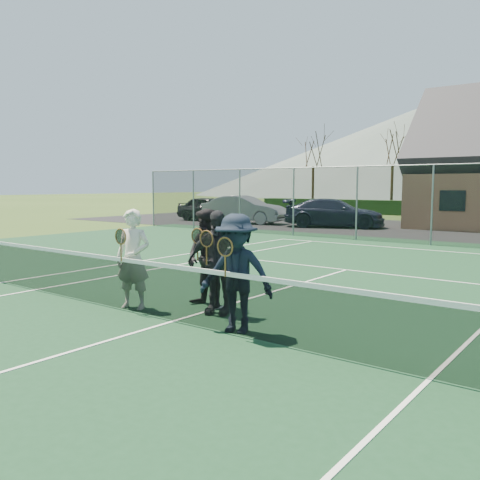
{
  "coord_description": "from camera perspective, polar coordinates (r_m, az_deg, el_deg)",
  "views": [
    {
      "loc": [
        5.8,
        -5.78,
        2.24
      ],
      "look_at": [
        0.22,
        1.5,
        1.25
      ],
      "focal_mm": 38.0,
      "sensor_mm": 36.0,
      "label": 1
    }
  ],
  "objects": [
    {
      "name": "player_a",
      "position": [
        9.32,
        -11.92,
        -2.1
      ],
      "size": [
        0.76,
        0.63,
        1.8
      ],
      "color": "silver",
      "rests_on": "court_surface"
    },
    {
      "name": "hill_west",
      "position": [
        105.59,
        20.74,
        9.43
      ],
      "size": [
        110.0,
        110.0,
        18.0
      ],
      "primitive_type": "cone",
      "color": "#51625A",
      "rests_on": "ground"
    },
    {
      "name": "player_b",
      "position": [
        9.22,
        -3.64,
        -2.08
      ],
      "size": [
        0.93,
        0.75,
        1.8
      ],
      "color": "black",
      "rests_on": "court_surface"
    },
    {
      "name": "tree_a",
      "position": [
        44.63,
        8.26,
        10.66
      ],
      "size": [
        3.2,
        3.2,
        7.77
      ],
      "color": "#342113",
      "rests_on": "ground"
    },
    {
      "name": "tree_b",
      "position": [
        41.66,
        16.84,
        10.79
      ],
      "size": [
        3.2,
        3.2,
        7.77
      ],
      "color": "#352313",
      "rests_on": "ground"
    },
    {
      "name": "car_a",
      "position": [
        31.95,
        -3.42,
        3.52
      ],
      "size": [
        4.65,
        2.06,
        1.56
      ],
      "primitive_type": "imported",
      "rotation": [
        0.0,
        0.0,
        1.52
      ],
      "color": "black",
      "rests_on": "ground"
    },
    {
      "name": "court_surface",
      "position": [
        8.48,
        -7.47,
        -9.13
      ],
      "size": [
        30.0,
        30.0,
        0.02
      ],
      "primitive_type": "cube",
      "color": "#14381E",
      "rests_on": "ground"
    },
    {
      "name": "car_c",
      "position": [
        27.6,
        10.52,
        2.99
      ],
      "size": [
        5.69,
        3.82,
        1.53
      ],
      "primitive_type": "imported",
      "rotation": [
        0.0,
        0.0,
        1.92
      ],
      "color": "black",
      "rests_on": "ground"
    },
    {
      "name": "car_b",
      "position": [
        29.96,
        0.45,
        3.44
      ],
      "size": [
        5.21,
        2.68,
        1.64
      ],
      "primitive_type": "imported",
      "rotation": [
        0.0,
        0.0,
        1.77
      ],
      "color": "gray",
      "rests_on": "ground"
    },
    {
      "name": "perimeter_fence",
      "position": [
        20.14,
        20.77,
        3.72
      ],
      "size": [
        30.07,
        0.07,
        3.02
      ],
      "color": "slate",
      "rests_on": "ground"
    },
    {
      "name": "player_c",
      "position": [
        8.75,
        -2.6,
        -2.51
      ],
      "size": [
        1.14,
        0.79,
        1.8
      ],
      "color": "#242529",
      "rests_on": "court_surface"
    },
    {
      "name": "ground",
      "position": [
        26.52,
        24.71,
        0.75
      ],
      "size": [
        220.0,
        220.0,
        0.0
      ],
      "primitive_type": "plane",
      "color": "#324B1B",
      "rests_on": "ground"
    },
    {
      "name": "tennis_net",
      "position": [
        8.36,
        -7.52,
        -5.63
      ],
      "size": [
        11.68,
        0.08,
        1.1
      ],
      "color": "slate",
      "rests_on": "ground"
    },
    {
      "name": "player_d",
      "position": [
        7.64,
        -0.39,
        -3.78
      ],
      "size": [
        1.3,
        0.96,
        1.8
      ],
      "color": "black",
      "rests_on": "court_surface"
    },
    {
      "name": "court_markings",
      "position": [
        8.48,
        -7.47,
        -9.03
      ],
      "size": [
        11.03,
        23.83,
        0.01
      ],
      "color": "white",
      "rests_on": "court_surface"
    },
    {
      "name": "tarmac_carpark",
      "position": [
        27.67,
        16.61,
        1.27
      ],
      "size": [
        40.0,
        12.0,
        0.01
      ],
      "primitive_type": "cube",
      "color": "black",
      "rests_on": "ground"
    }
  ]
}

